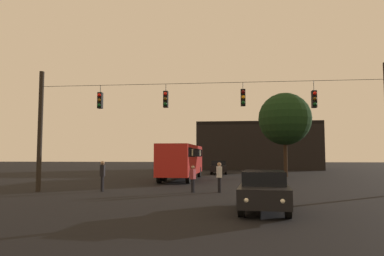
{
  "coord_description": "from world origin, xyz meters",
  "views": [
    {
      "loc": [
        1.37,
        -5.79,
        2.12
      ],
      "look_at": [
        -0.62,
        12.91,
        3.58
      ],
      "focal_mm": 33.1,
      "sensor_mm": 36.0,
      "label": 1
    }
  ],
  "objects_px": {
    "pedestrian_crossing_center": "(102,174)",
    "car_far_left": "(219,167)",
    "city_bus": "(182,158)",
    "pedestrian_crossing_right": "(219,175)",
    "pedestrian_crossing_left": "(193,177)",
    "tree_left_silhouette": "(285,119)",
    "car_near_right": "(264,190)"
  },
  "relations": [
    {
      "from": "pedestrian_crossing_left",
      "to": "tree_left_silhouette",
      "type": "relative_size",
      "value": 0.18
    },
    {
      "from": "pedestrian_crossing_right",
      "to": "tree_left_silhouette",
      "type": "xyz_separation_m",
      "value": [
        6.12,
        15.37,
        4.77
      ]
    },
    {
      "from": "car_near_right",
      "to": "car_far_left",
      "type": "xyz_separation_m",
      "value": [
        -2.57,
        26.86,
        0.0
      ]
    },
    {
      "from": "pedestrian_crossing_left",
      "to": "pedestrian_crossing_right",
      "type": "bearing_deg",
      "value": 4.04
    },
    {
      "from": "pedestrian_crossing_center",
      "to": "pedestrian_crossing_right",
      "type": "height_order",
      "value": "pedestrian_crossing_center"
    },
    {
      "from": "car_near_right",
      "to": "pedestrian_crossing_right",
      "type": "relative_size",
      "value": 2.59
    },
    {
      "from": "pedestrian_crossing_left",
      "to": "tree_left_silhouette",
      "type": "xyz_separation_m",
      "value": [
        7.64,
        15.48,
        4.89
      ]
    },
    {
      "from": "city_bus",
      "to": "pedestrian_crossing_right",
      "type": "xyz_separation_m",
      "value": [
        3.57,
        -10.4,
        -0.89
      ]
    },
    {
      "from": "car_near_right",
      "to": "car_far_left",
      "type": "distance_m",
      "value": 26.98
    },
    {
      "from": "car_near_right",
      "to": "tree_left_silhouette",
      "type": "xyz_separation_m",
      "value": [
        4.21,
        21.98,
        4.95
      ]
    },
    {
      "from": "pedestrian_crossing_left",
      "to": "pedestrian_crossing_center",
      "type": "distance_m",
      "value": 5.39
    },
    {
      "from": "tree_left_silhouette",
      "to": "pedestrian_crossing_center",
      "type": "bearing_deg",
      "value": -130.02
    },
    {
      "from": "pedestrian_crossing_center",
      "to": "car_far_left",
      "type": "bearing_deg",
      "value": 72.96
    },
    {
      "from": "pedestrian_crossing_left",
      "to": "pedestrian_crossing_center",
      "type": "relative_size",
      "value": 0.86
    },
    {
      "from": "car_near_right",
      "to": "pedestrian_crossing_center",
      "type": "distance_m",
      "value": 10.94
    },
    {
      "from": "tree_left_silhouette",
      "to": "city_bus",
      "type": "bearing_deg",
      "value": -152.82
    },
    {
      "from": "tree_left_silhouette",
      "to": "car_near_right",
      "type": "bearing_deg",
      "value": -100.84
    },
    {
      "from": "city_bus",
      "to": "pedestrian_crossing_center",
      "type": "bearing_deg",
      "value": -107.57
    },
    {
      "from": "pedestrian_crossing_left",
      "to": "tree_left_silhouette",
      "type": "distance_m",
      "value": 17.94
    },
    {
      "from": "pedestrian_crossing_right",
      "to": "car_far_left",
      "type": "bearing_deg",
      "value": 91.86
    },
    {
      "from": "pedestrian_crossing_center",
      "to": "city_bus",
      "type": "bearing_deg",
      "value": 72.43
    },
    {
      "from": "car_far_left",
      "to": "pedestrian_crossing_center",
      "type": "bearing_deg",
      "value": -107.04
    },
    {
      "from": "city_bus",
      "to": "pedestrian_crossing_left",
      "type": "height_order",
      "value": "city_bus"
    },
    {
      "from": "car_near_right",
      "to": "car_far_left",
      "type": "bearing_deg",
      "value": 95.46
    },
    {
      "from": "pedestrian_crossing_left",
      "to": "city_bus",
      "type": "bearing_deg",
      "value": 101.03
    },
    {
      "from": "car_near_right",
      "to": "pedestrian_crossing_right",
      "type": "bearing_deg",
      "value": 106.12
    },
    {
      "from": "car_near_right",
      "to": "pedestrian_crossing_right",
      "type": "height_order",
      "value": "pedestrian_crossing_right"
    },
    {
      "from": "car_near_right",
      "to": "tree_left_silhouette",
      "type": "relative_size",
      "value": 0.53
    },
    {
      "from": "city_bus",
      "to": "car_far_left",
      "type": "distance_m",
      "value": 10.33
    },
    {
      "from": "city_bus",
      "to": "pedestrian_crossing_right",
      "type": "relative_size",
      "value": 6.43
    },
    {
      "from": "car_far_left",
      "to": "pedestrian_crossing_left",
      "type": "bearing_deg",
      "value": -92.44
    },
    {
      "from": "pedestrian_crossing_right",
      "to": "tree_left_silhouette",
      "type": "relative_size",
      "value": 0.21
    }
  ]
}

